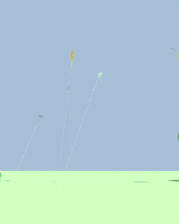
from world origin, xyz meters
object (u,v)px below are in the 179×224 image
kite_purple_streamer (69,88)px  person_with_spool (0,177)px  kite_white_distant (99,74)px  kite_pink_low (177,53)px  kite_black_large (39,120)px  kite_orange_box (72,57)px

kite_purple_streamer → person_with_spool: 32.81m
kite_purple_streamer → kite_white_distant: 17.13m
kite_white_distant → kite_pink_low: bearing=-0.3°
kite_black_large → kite_pink_low: bearing=-0.2°
kite_white_distant → person_with_spool: kite_white_distant is taller
kite_purple_streamer → kite_white_distant: (9.44, -13.39, -5.00)m
kite_purple_streamer → kite_white_distant: bearing=-54.8°
kite_black_large → kite_orange_box: 15.43m
kite_white_distant → person_with_spool: 23.65m
kite_purple_streamer → kite_pink_low: kite_purple_streamer is taller
kite_black_large → kite_white_distant: 14.69m
kite_black_large → kite_pink_low: kite_pink_low is taller
kite_black_large → person_with_spool: (0.37, -9.16, -9.58)m
kite_black_large → person_with_spool: kite_black_large is taller
kite_purple_streamer → kite_white_distant: kite_purple_streamer is taller
kite_purple_streamer → kite_orange_box: 13.61m
kite_black_large → kite_purple_streamer: (2.01, 13.38, 14.21)m
kite_pink_low → kite_orange_box: size_ratio=0.98×
kite_pink_low → kite_white_distant: (-15.63, 0.08, -3.95)m
kite_purple_streamer → person_with_spool: bearing=-94.2°
kite_purple_streamer → kite_pink_low: (25.07, -13.47, -1.04)m
kite_black_large → kite_pink_low: (27.08, -0.09, 13.17)m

